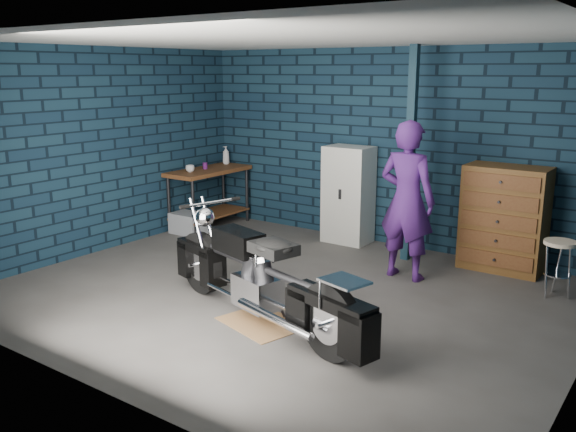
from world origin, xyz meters
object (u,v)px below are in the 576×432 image
at_px(storage_bin, 188,223).
at_px(shop_stool, 558,269).
at_px(locker, 348,195).
at_px(tool_chest, 504,219).
at_px(motorcycle, 261,271).
at_px(person, 407,201).
at_px(workbench, 209,198).

relative_size(storage_bin, shop_stool, 0.80).
height_order(locker, tool_chest, locker).
xyz_separation_m(motorcycle, person, (0.55, 2.05, 0.39)).
height_order(person, tool_chest, person).
distance_m(storage_bin, locker, 2.44).
relative_size(workbench, person, 0.75).
relative_size(motorcycle, person, 1.31).
height_order(person, storage_bin, person).
bearing_deg(person, tool_chest, -129.56).
bearing_deg(workbench, tool_chest, 6.27).
height_order(workbench, locker, locker).
relative_size(motorcycle, tool_chest, 1.90).
distance_m(workbench, shop_stool, 5.13).
bearing_deg(workbench, motorcycle, -40.37).
bearing_deg(tool_chest, person, -131.92).
bearing_deg(tool_chest, workbench, -173.73).
height_order(motorcycle, tool_chest, tool_chest).
bearing_deg(locker, shop_stool, -11.22).
bearing_deg(storage_bin, shop_stool, 4.45).
bearing_deg(tool_chest, motorcycle, -115.03).
distance_m(motorcycle, locker, 3.10).
xyz_separation_m(workbench, tool_chest, (4.37, 0.48, 0.19)).
distance_m(person, locker, 1.64).
distance_m(motorcycle, shop_stool, 3.26).
bearing_deg(workbench, shop_stool, -1.14).
bearing_deg(motorcycle, workbench, 155.19).
distance_m(workbench, tool_chest, 4.40).
height_order(person, locker, person).
relative_size(locker, shop_stool, 2.19).
xyz_separation_m(workbench, locker, (2.20, 0.48, 0.23)).
relative_size(workbench, shop_stool, 2.24).
relative_size(locker, tool_chest, 1.06).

